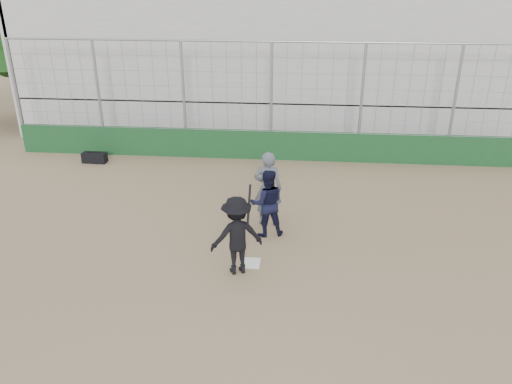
# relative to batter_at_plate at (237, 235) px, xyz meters

# --- Properties ---
(ground) EXTENTS (90.00, 90.00, 0.00)m
(ground) POSITION_rel_batter_at_plate_xyz_m (0.25, 0.33, -0.89)
(ground) COLOR brown
(ground) RESTS_ON ground
(home_plate) EXTENTS (0.44, 0.44, 0.02)m
(home_plate) POSITION_rel_batter_at_plate_xyz_m (0.25, 0.33, -0.87)
(home_plate) COLOR white
(home_plate) RESTS_ON ground
(backstop) EXTENTS (18.10, 0.25, 4.04)m
(backstop) POSITION_rel_batter_at_plate_xyz_m (0.25, 7.33, 0.07)
(backstop) COLOR #123A1B
(backstop) RESTS_ON ground
(bleachers) EXTENTS (20.25, 6.70, 6.98)m
(bleachers) POSITION_rel_batter_at_plate_xyz_m (0.25, 12.28, 2.04)
(bleachers) COLOR #A1A1A1
(bleachers) RESTS_ON ground
(tree_left) EXTENTS (4.48, 4.48, 7.00)m
(tree_left) POSITION_rel_batter_at_plate_xyz_m (-10.75, 11.33, 3.50)
(tree_left) COLOR #392814
(tree_left) RESTS_ON ground
(batter_at_plate) EXTENTS (1.30, 1.03, 1.92)m
(batter_at_plate) POSITION_rel_batter_at_plate_xyz_m (0.00, 0.00, 0.00)
(batter_at_plate) COLOR black
(batter_at_plate) RESTS_ON ground
(catcher_crouched) EXTENTS (0.98, 0.84, 1.17)m
(catcher_crouched) POSITION_rel_batter_at_plate_xyz_m (0.52, 1.70, -0.30)
(catcher_crouched) COLOR black
(catcher_crouched) RESTS_ON ground
(umpire) EXTENTS (0.75, 0.51, 1.78)m
(umpire) POSITION_rel_batter_at_plate_xyz_m (0.50, 2.33, 0.01)
(umpire) COLOR #4B5460
(umpire) RESTS_ON ground
(equipment_bag) EXTENTS (0.83, 0.37, 0.39)m
(equipment_bag) POSITION_rel_batter_at_plate_xyz_m (-5.78, 6.38, -0.71)
(equipment_bag) COLOR black
(equipment_bag) RESTS_ON ground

